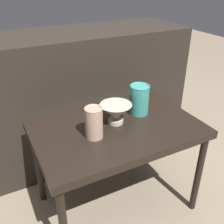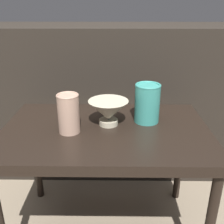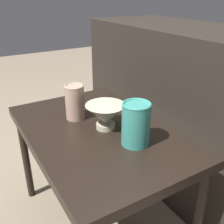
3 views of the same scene
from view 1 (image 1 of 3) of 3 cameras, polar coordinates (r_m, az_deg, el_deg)
The scene contains 6 objects.
ground_plane at distance 1.66m, azimuth 0.93°, elevation -19.10°, with size 8.00×8.00×0.00m, color #7F705B.
table at distance 1.34m, azimuth 1.09°, elevation -5.08°, with size 0.83×0.53×0.54m.
couch_backdrop at distance 1.86m, azimuth -8.00°, elevation 3.38°, with size 1.52×0.50×0.89m.
bowl at distance 1.31m, azimuth 0.82°, elevation -0.08°, with size 0.16×0.16×0.10m.
vase_textured_left at distance 1.19m, azimuth -3.97°, elevation -2.25°, with size 0.08×0.08×0.15m.
vase_colorful_right at distance 1.40m, azimuth 5.93°, elevation 2.83°, with size 0.11×0.11×0.16m.
Camera 1 is at (-0.53, -0.98, 1.23)m, focal length 42.00 mm.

